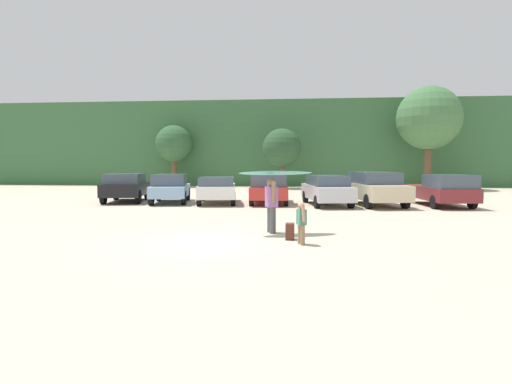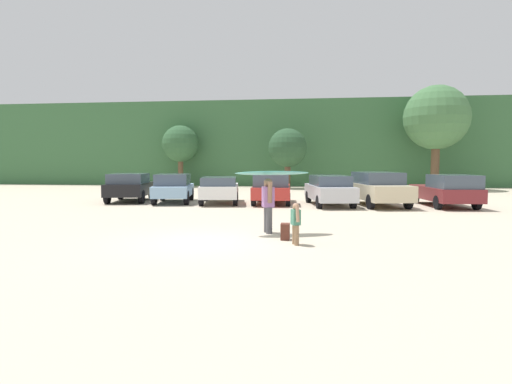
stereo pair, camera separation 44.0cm
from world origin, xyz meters
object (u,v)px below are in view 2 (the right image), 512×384
parked_car_silver (329,189)px  parked_car_maroon (447,190)px  parked_car_sky_blue (173,187)px  person_child (296,221)px  surfboard_teal (272,173)px  parked_car_white (220,189)px  parked_car_red (272,188)px  parked_car_champagne (377,188)px  person_adult (268,202)px  parked_car_black (130,186)px  backpack_dropped (285,232)px

parked_car_silver → parked_car_maroon: bearing=-99.3°
parked_car_sky_blue → person_child: parked_car_sky_blue is taller
parked_car_maroon → surfboard_teal: surfboard_teal is taller
parked_car_white → parked_car_maroon: bearing=-100.2°
parked_car_red → parked_car_maroon: (8.38, -0.35, 0.01)m
parked_car_champagne → surfboard_teal: 9.86m
person_adult → surfboard_teal: size_ratio=0.70×
parked_car_white → parked_car_maroon: (11.05, -0.19, 0.03)m
parked_car_sky_blue → parked_car_maroon: parked_car_maroon is taller
parked_car_black → parked_car_white: parked_car_black is taller
parked_car_red → surfboard_teal: (0.86, -9.01, 1.03)m
person_child → parked_car_white: bearing=-87.7°
parked_car_red → parked_car_champagne: size_ratio=0.84×
person_adult → parked_car_champagne: bearing=-137.2°
parked_car_black → person_adult: (8.40, -9.19, 0.11)m
parked_car_black → parked_car_red: parked_car_red is taller
parked_car_white → parked_car_champagne: size_ratio=0.87×
parked_car_black → surfboard_teal: bearing=-147.6°
parked_car_sky_blue → parked_car_champagne: size_ratio=0.84×
parked_car_sky_blue → person_child: 12.59m
parked_car_black → parked_car_maroon: bearing=-102.4°
parked_car_white → parked_car_red: parked_car_red is taller
parked_car_white → parked_car_maroon: 11.05m
parked_car_red → surfboard_teal: size_ratio=1.78×
person_child → person_adult: bearing=-82.6°
parked_car_champagne → backpack_dropped: parked_car_champagne is taller
person_adult → person_child: (0.90, -1.73, -0.32)m
parked_car_sky_blue → person_adult: person_adult is taller
surfboard_teal → parked_car_black: bearing=-66.3°
parked_car_silver → backpack_dropped: size_ratio=10.24×
parked_car_red → parked_car_champagne: bearing=-95.6°
backpack_dropped → surfboard_teal: bearing=115.3°
person_adult → surfboard_teal: (0.13, -0.10, 0.88)m
parked_car_white → parked_car_sky_blue: bearing=78.3°
parked_car_champagne → parked_car_black: bearing=76.5°
person_child → surfboard_teal: 2.17m
parked_car_maroon → person_adult: person_adult is taller
parked_car_black → parked_car_red: (7.68, -0.27, -0.04)m
parked_car_white → backpack_dropped: 10.60m
surfboard_teal → person_child: bearing=96.0°
parked_car_silver → person_adult: size_ratio=2.79×
parked_car_silver → backpack_dropped: parked_car_silver is taller
parked_car_black → parked_car_champagne: bearing=-102.4°
person_adult → backpack_dropped: person_adult is taller
surfboard_teal → backpack_dropped: (0.45, -0.95, -1.59)m
parked_car_red → person_child: bearing=-174.6°
parked_car_silver → backpack_dropped: bearing=160.4°
parked_car_champagne → parked_car_maroon: bearing=-103.8°
parked_car_white → parked_car_silver: size_ratio=0.94×
parked_car_maroon → backpack_dropped: parked_car_maroon is taller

